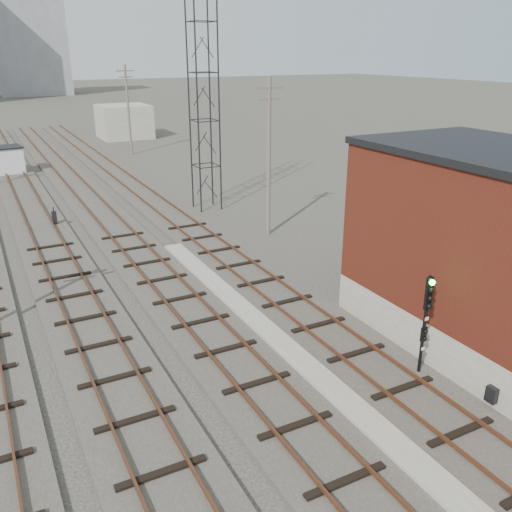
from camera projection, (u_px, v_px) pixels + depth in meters
ground at (65, 157)px, 56.19m from camera, size 320.00×320.00×0.00m
track_right at (149, 199)px, 39.84m from camera, size 3.20×90.00×0.39m
track_mid_right at (93, 205)px, 38.11m from camera, size 3.20×90.00×0.39m
track_mid_left at (33, 213)px, 36.38m from camera, size 3.20×90.00×0.39m
platform_curb at (312, 373)px, 18.26m from camera, size 0.90×28.00×0.26m
lattice_tower at (204, 97)px, 35.20m from camera, size 1.60×1.60×15.00m
utility_pole_right_a at (269, 154)px, 30.79m from camera, size 1.80×0.24×9.00m
utility_pole_right_b at (128, 108)px, 55.64m from camera, size 1.80×0.24×9.00m
apartment_right at (29, 38)px, 129.59m from camera, size 16.00×12.00×26.00m
shed_right at (124, 121)px, 67.66m from camera, size 6.00×6.00×4.00m
signal_mast at (425, 321)px, 17.55m from camera, size 0.40×0.40×3.68m
switch_stand at (55, 218)px, 33.60m from camera, size 0.32×0.32×1.19m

